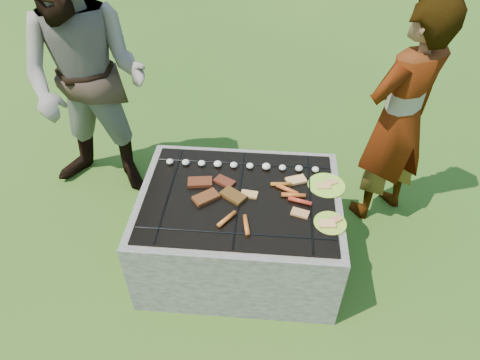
% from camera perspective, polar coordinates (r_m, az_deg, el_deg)
% --- Properties ---
extents(lawn, '(60.00, 60.00, 0.00)m').
position_cam_1_polar(lawn, '(3.18, -0.08, -10.09)').
color(lawn, '#214D13').
rests_on(lawn, ground).
extents(fire_pit, '(1.30, 1.00, 0.62)m').
position_cam_1_polar(fire_pit, '(2.96, -0.08, -6.70)').
color(fire_pit, '#A69D93').
rests_on(fire_pit, ground).
extents(mushrooms, '(1.05, 0.06, 0.04)m').
position_cam_1_polar(mushrooms, '(2.92, 0.21, 1.98)').
color(mushrooms, beige).
rests_on(mushrooms, fire_pit).
extents(pork_slabs, '(0.41, 0.31, 0.02)m').
position_cam_1_polar(pork_slabs, '(2.75, -3.37, -1.33)').
color(pork_slabs, maroon).
rests_on(pork_slabs, fire_pit).
extents(sausages, '(0.57, 0.47, 0.03)m').
position_cam_1_polar(sausages, '(2.67, 4.44, -2.98)').
color(sausages, orange).
rests_on(sausages, fire_pit).
extents(bread_on_grate, '(0.44, 0.40, 0.02)m').
position_cam_1_polar(bread_on_grate, '(2.75, 5.98, -1.62)').
color(bread_on_grate, tan).
rests_on(bread_on_grate, fire_pit).
extents(plate_far, '(0.26, 0.26, 0.03)m').
position_cam_1_polar(plate_far, '(2.85, 11.43, -0.74)').
color(plate_far, '#F1F139').
rests_on(plate_far, fire_pit).
extents(plate_near, '(0.25, 0.25, 0.03)m').
position_cam_1_polar(plate_near, '(2.62, 11.91, -5.65)').
color(plate_near, yellow).
rests_on(plate_near, fire_pit).
extents(cook, '(0.74, 0.68, 1.70)m').
position_cam_1_polar(cook, '(3.17, 20.41, 7.51)').
color(cook, '#AA9A8E').
rests_on(cook, ground).
extents(bystander, '(1.03, 0.84, 1.96)m').
position_cam_1_polar(bystander, '(3.36, -19.72, 12.32)').
color(bystander, gray).
rests_on(bystander, ground).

